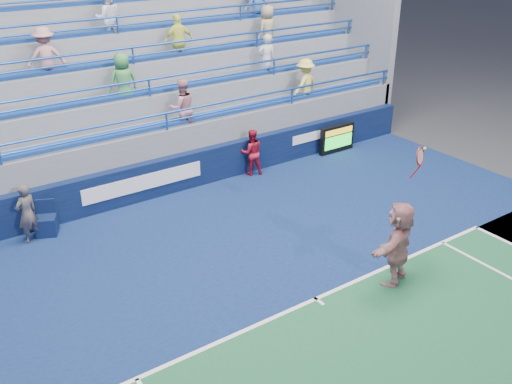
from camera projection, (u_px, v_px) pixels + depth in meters
ground at (316, 300)px, 12.10m from camera, size 120.00×120.00×0.00m
sponsor_wall at (174, 174)px, 16.68m from camera, size 18.00×0.32×1.10m
bleacher_stand at (120, 109)px, 19.04m from camera, size 18.00×5.61×6.13m
serve_speed_board at (337, 139)px, 19.52m from camera, size 1.40×0.17×0.97m
judge_chair at (47, 224)px, 14.50m from camera, size 0.66×0.68×0.89m
tennis_player at (398, 243)px, 12.31m from camera, size 1.89×1.23×3.12m
line_judge at (27, 213)px, 13.96m from camera, size 0.67×0.56×1.56m
ball_girl at (251, 152)px, 17.72m from camera, size 0.87×0.78×1.48m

